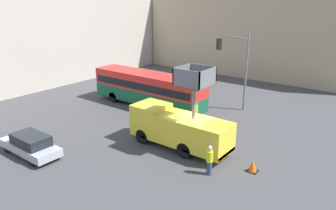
# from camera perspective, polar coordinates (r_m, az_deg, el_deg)

# --- Properties ---
(ground_plane) EXTENTS (120.00, 120.00, 0.00)m
(ground_plane) POSITION_cam_1_polar(r_m,az_deg,el_deg) (22.61, 4.28, -7.42)
(ground_plane) COLOR #424244
(building_backdrop_side) EXTENTS (10.00, 28.00, 9.89)m
(building_backdrop_side) POSITION_cam_1_polar(r_m,az_deg,el_deg) (46.34, 15.21, 11.76)
(building_backdrop_side) COLOR tan
(building_backdrop_side) RESTS_ON ground_plane
(utility_truck) EXTENTS (2.25, 7.14, 5.73)m
(utility_truck) POSITION_cam_1_polar(r_m,az_deg,el_deg) (21.97, 1.87, -3.80)
(utility_truck) COLOR yellow
(utility_truck) RESTS_ON ground_plane
(city_bus) EXTENTS (2.49, 11.49, 3.14)m
(city_bus) POSITION_cam_1_polar(r_m,az_deg,el_deg) (30.26, -3.48, 3.08)
(city_bus) COLOR #145638
(city_bus) RESTS_ON ground_plane
(traffic_light_pole) EXTENTS (3.13, 2.88, 6.90)m
(traffic_light_pole) POSITION_cam_1_polar(r_m,az_deg,el_deg) (28.76, 12.04, 7.53)
(traffic_light_pole) COLOR slate
(traffic_light_pole) RESTS_ON ground_plane
(road_worker_near_truck) EXTENTS (0.38, 0.38, 1.83)m
(road_worker_near_truck) POSITION_cam_1_polar(r_m,az_deg,el_deg) (19.14, 7.24, -9.53)
(road_worker_near_truck) COLOR navy
(road_worker_near_truck) RESTS_ON ground_plane
(road_worker_directing) EXTENTS (0.38, 0.38, 1.79)m
(road_worker_directing) POSITION_cam_1_polar(r_m,az_deg,el_deg) (26.81, 4.81, -1.12)
(road_worker_directing) COLOR navy
(road_worker_directing) RESTS_ON ground_plane
(traffic_cone_near_truck) EXTENTS (0.63, 0.63, 0.72)m
(traffic_cone_near_truck) POSITION_cam_1_polar(r_m,az_deg,el_deg) (20.21, 14.54, -10.27)
(traffic_cone_near_truck) COLOR black
(traffic_cone_near_truck) RESTS_ON ground_plane
(parked_car_curbside) EXTENTS (1.74, 4.68, 1.44)m
(parked_car_curbside) POSITION_cam_1_polar(r_m,az_deg,el_deg) (23.08, -22.85, -6.37)
(parked_car_curbside) COLOR #A8A8B2
(parked_car_curbside) RESTS_ON ground_plane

